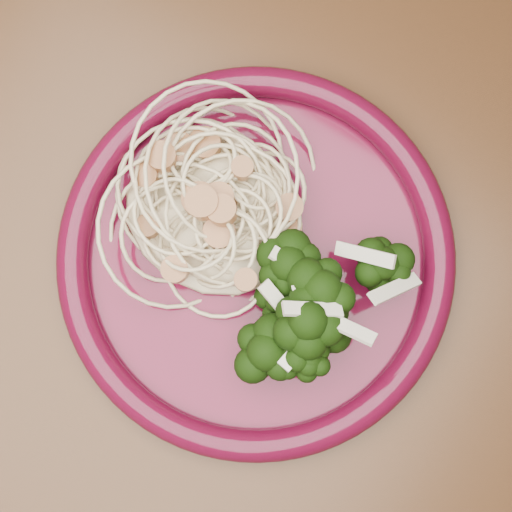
% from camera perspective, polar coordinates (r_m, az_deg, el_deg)
% --- Properties ---
extents(dining_table, '(1.20, 0.80, 0.75)m').
position_cam_1_polar(dining_table, '(0.61, 8.43, -1.90)').
color(dining_table, '#472814').
rests_on(dining_table, ground).
extents(dinner_plate, '(0.34, 0.34, 0.02)m').
position_cam_1_polar(dinner_plate, '(0.50, 0.00, -0.16)').
color(dinner_plate, '#4F0A20').
rests_on(dinner_plate, dining_table).
extents(spaghetti_pile, '(0.16, 0.14, 0.03)m').
position_cam_1_polar(spaghetti_pile, '(0.49, -3.44, 3.72)').
color(spaghetti_pile, beige).
rests_on(spaghetti_pile, dinner_plate).
extents(scallop_cluster, '(0.14, 0.14, 0.04)m').
position_cam_1_polar(scallop_cluster, '(0.46, -3.69, 4.57)').
color(scallop_cluster, '#AB7549').
rests_on(scallop_cluster, spaghetti_pile).
extents(broccoli_pile, '(0.12, 0.16, 0.05)m').
position_cam_1_polar(broccoli_pile, '(0.47, 4.39, -4.53)').
color(broccoli_pile, black).
rests_on(broccoli_pile, dinner_plate).
extents(onion_garnish, '(0.08, 0.10, 0.05)m').
position_cam_1_polar(onion_garnish, '(0.44, 4.69, -4.29)').
color(onion_garnish, beige).
rests_on(onion_garnish, broccoli_pile).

